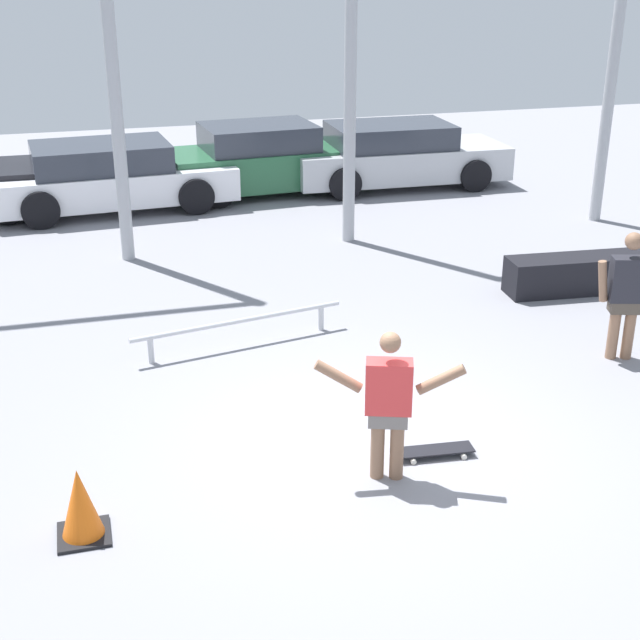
# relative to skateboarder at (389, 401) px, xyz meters

# --- Properties ---
(ground_plane) EXTENTS (36.00, 36.00, 0.00)m
(ground_plane) POSITION_rel_skateboarder_xyz_m (-0.00, 0.63, -0.80)
(ground_plane) COLOR gray
(skateboarder) EXTENTS (1.32, 0.55, 1.47)m
(skateboarder) POSITION_rel_skateboarder_xyz_m (0.00, 0.00, 0.00)
(skateboarder) COLOR #8C664C
(skateboarder) RESTS_ON ground_plane
(skateboard) EXTENTS (0.76, 0.30, 0.08)m
(skateboard) POSITION_rel_skateboarder_xyz_m (0.58, 0.22, -0.74)
(skateboard) COLOR black
(skateboard) RESTS_ON ground_plane
(grind_box) EXTENTS (2.67, 0.74, 0.52)m
(grind_box) POSITION_rel_skateboarder_xyz_m (4.56, 3.89, -0.54)
(grind_box) COLOR black
(grind_box) RESTS_ON ground_plane
(grind_rail) EXTENTS (2.72, 0.58, 0.36)m
(grind_rail) POSITION_rel_skateboarder_xyz_m (-0.76, 3.32, -0.51)
(grind_rail) COLOR #B7BABF
(grind_rail) RESTS_ON ground_plane
(parked_car_white) EXTENTS (4.61, 2.22, 1.26)m
(parked_car_white) POSITION_rel_skateboarder_xyz_m (-1.91, 10.23, -0.18)
(parked_car_white) COLOR white
(parked_car_white) RESTS_ON ground_plane
(parked_car_green) EXTENTS (4.06, 2.12, 1.38)m
(parked_car_green) POSITION_rel_skateboarder_xyz_m (1.18, 10.73, -0.13)
(parked_car_green) COLOR #28603D
(parked_car_green) RESTS_ON ground_plane
(parked_car_silver) EXTENTS (4.47, 1.96, 1.30)m
(parked_car_silver) POSITION_rel_skateboarder_xyz_m (3.90, 10.51, -0.16)
(parked_car_silver) COLOR #B7BABF
(parked_car_silver) RESTS_ON ground_plane
(bystander) EXTENTS (0.75, 0.33, 1.57)m
(bystander) POSITION_rel_skateboarder_xyz_m (3.58, 1.74, 0.05)
(bystander) COLOR #8C664C
(bystander) RESTS_ON ground_plane
(traffic_cone) EXTENTS (0.44, 0.44, 0.64)m
(traffic_cone) POSITION_rel_skateboarder_xyz_m (-2.76, -0.19, -0.49)
(traffic_cone) COLOR black
(traffic_cone) RESTS_ON ground_plane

